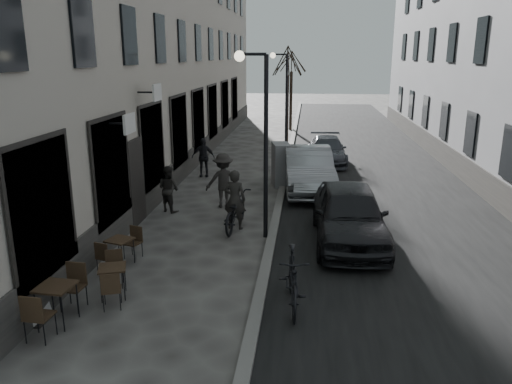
% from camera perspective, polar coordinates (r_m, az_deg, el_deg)
% --- Properties ---
extents(ground, '(120.00, 120.00, 0.00)m').
position_cam_1_polar(ground, '(8.87, -2.46, -18.82)').
color(ground, '#393634').
rests_on(ground, ground).
extents(road, '(7.30, 60.00, 0.00)m').
position_cam_1_polar(road, '(23.93, 12.43, 3.04)').
color(road, black).
rests_on(road, ground).
extents(kerb, '(0.25, 60.00, 0.12)m').
position_cam_1_polar(kerb, '(23.78, 3.65, 3.44)').
color(kerb, slate).
rests_on(kerb, ground).
extents(streetlamp_near, '(0.90, 0.28, 5.09)m').
position_cam_1_polar(streetlamp_near, '(13.43, 0.42, 7.61)').
color(streetlamp_near, black).
rests_on(streetlamp_near, ground).
extents(streetlamp_far, '(0.90, 0.28, 5.09)m').
position_cam_1_polar(streetlamp_far, '(25.34, 3.12, 11.27)').
color(streetlamp_far, black).
rests_on(streetlamp_far, ground).
extents(tree_near, '(2.40, 2.40, 5.70)m').
position_cam_1_polar(tree_near, '(28.27, 3.64, 14.74)').
color(tree_near, black).
rests_on(tree_near, ground).
extents(tree_far, '(2.40, 2.40, 5.70)m').
position_cam_1_polar(tree_far, '(34.27, 4.09, 14.85)').
color(tree_far, black).
rests_on(tree_far, ground).
extents(bistro_set_a, '(0.69, 1.60, 0.93)m').
position_cam_1_polar(bistro_set_a, '(10.41, -21.81, -11.43)').
color(bistro_set_a, black).
rests_on(bistro_set_a, ground).
extents(bistro_set_b, '(0.79, 1.42, 0.81)m').
position_cam_1_polar(bistro_set_b, '(11.12, -16.03, -9.49)').
color(bistro_set_b, black).
rests_on(bistro_set_b, ground).
extents(bistro_set_c, '(0.77, 1.40, 0.80)m').
position_cam_1_polar(bistro_set_c, '(12.66, -15.27, -6.34)').
color(bistro_set_c, black).
rests_on(bistro_set_c, ground).
extents(sign_board, '(0.39, 0.65, 1.11)m').
position_cam_1_polar(sign_board, '(10.70, -23.89, -11.11)').
color(sign_board, black).
rests_on(sign_board, ground).
extents(utility_cabinet, '(0.83, 1.22, 1.67)m').
position_cam_1_polar(utility_cabinet, '(19.56, 2.87, 3.15)').
color(utility_cabinet, slate).
rests_on(utility_cabinet, ground).
extents(bicycle, '(0.93, 2.14, 1.09)m').
position_cam_1_polar(bicycle, '(14.71, -2.43, -2.17)').
color(bicycle, black).
rests_on(bicycle, ground).
extents(cyclist_rider, '(0.69, 0.49, 1.78)m').
position_cam_1_polar(cyclist_rider, '(14.60, -2.45, -0.87)').
color(cyclist_rider, black).
rests_on(cyclist_rider, ground).
extents(pedestrian_near, '(0.93, 0.87, 1.53)m').
position_cam_1_polar(pedestrian_near, '(16.50, -9.96, 0.37)').
color(pedestrian_near, black).
rests_on(pedestrian_near, ground).
extents(pedestrian_mid, '(1.33, 0.98, 1.84)m').
position_cam_1_polar(pedestrian_mid, '(16.72, -3.76, 1.32)').
color(pedestrian_mid, '#272422').
rests_on(pedestrian_mid, ground).
extents(pedestrian_far, '(1.01, 0.53, 1.64)m').
position_cam_1_polar(pedestrian_far, '(21.12, -6.06, 3.96)').
color(pedestrian_far, black).
rests_on(pedestrian_far, ground).
extents(car_near, '(2.00, 4.74, 1.60)m').
position_cam_1_polar(car_near, '(13.81, 10.61, -2.50)').
color(car_near, black).
rests_on(car_near, ground).
extents(car_mid, '(2.16, 5.07, 1.63)m').
position_cam_1_polar(car_mid, '(18.89, 5.95, 2.58)').
color(car_mid, gray).
rests_on(car_mid, ground).
extents(car_far, '(1.83, 4.28, 1.23)m').
position_cam_1_polar(car_far, '(23.93, 8.12, 4.75)').
color(car_far, '#393D43').
rests_on(car_far, ground).
extents(moped, '(0.75, 2.07, 1.22)m').
position_cam_1_polar(moped, '(10.23, 4.20, -9.95)').
color(moped, black).
rests_on(moped, ground).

